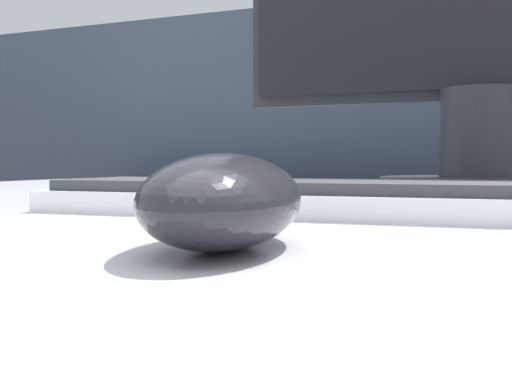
{
  "coord_description": "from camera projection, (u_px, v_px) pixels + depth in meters",
  "views": [
    {
      "loc": [
        0.06,
        -0.5,
        0.81
      ],
      "look_at": [
        -0.05,
        -0.23,
        0.79
      ],
      "focal_mm": 42.0,
      "sensor_mm": 36.0,
      "label": 1
    }
  ],
  "objects": [
    {
      "name": "keyboard",
      "position": [
        331.0,
        198.0,
        0.43
      ],
      "size": [
        0.43,
        0.14,
        0.02
      ],
      "rotation": [
        0.0,
        0.0,
        0.07
      ],
      "color": "white",
      "rests_on": "desk"
    },
    {
      "name": "partition_panel",
      "position": [
        467.0,
        285.0,
        1.15
      ],
      "size": [
        5.0,
        0.03,
        1.13
      ],
      "color": "#333D4C",
      "rests_on": "ground_plane"
    },
    {
      "name": "computer_mouse_near",
      "position": [
        224.0,
        201.0,
        0.26
      ],
      "size": [
        0.09,
        0.13,
        0.04
      ],
      "rotation": [
        0.0,
        0.0,
        0.19
      ],
      "color": "#232328",
      "rests_on": "desk"
    }
  ]
}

